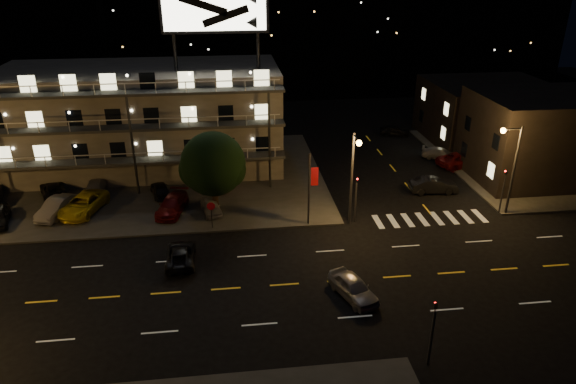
{
  "coord_description": "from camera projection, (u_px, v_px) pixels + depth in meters",
  "views": [
    {
      "loc": [
        -1.32,
        -29.24,
        20.43
      ],
      "look_at": [
        3.23,
        8.0,
        3.32
      ],
      "focal_mm": 32.0,
      "sensor_mm": 36.0,
      "label": 1
    }
  ],
  "objects": [
    {
      "name": "side_car_1",
      "position": [
        461.0,
        159.0,
        55.09
      ],
      "size": [
        5.92,
        3.95,
        1.51
      ],
      "primitive_type": "imported",
      "rotation": [
        0.0,
        0.0,
        1.86
      ],
      "color": "#610D0E",
      "rests_on": "ground"
    },
    {
      "name": "lot_car_4",
      "position": [
        211.0,
        206.0,
        44.68
      ],
      "size": [
        2.17,
        3.8,
        1.22
      ],
      "primitive_type": "imported",
      "rotation": [
        0.0,
        0.0,
        0.21
      ],
      "color": "gray",
      "rests_on": "curb_nw"
    },
    {
      "name": "lot_car_3",
      "position": [
        172.0,
        205.0,
        44.74
      ],
      "size": [
        2.98,
        5.14,
        1.4
      ],
      "primitive_type": "imported",
      "rotation": [
        0.0,
        0.0,
        -0.22
      ],
      "color": "#610D0E",
      "rests_on": "curb_nw"
    },
    {
      "name": "side_bldg_front",
      "position": [
        545.0,
        137.0,
        51.03
      ],
      "size": [
        14.06,
        10.0,
        8.5
      ],
      "color": "black",
      "rests_on": "ground"
    },
    {
      "name": "curb_ne",
      "position": [
        516.0,
        162.0,
        56.37
      ],
      "size": [
        16.0,
        24.0,
        0.15
      ],
      "primitive_type": "cube",
      "color": "#333331",
      "rests_on": "ground"
    },
    {
      "name": "ground",
      "position": [
        255.0,
        287.0,
        35.03
      ],
      "size": [
        140.0,
        140.0,
        0.0
      ],
      "primitive_type": "plane",
      "color": "black",
      "rests_on": "ground"
    },
    {
      "name": "streetlight_ne",
      "position": [
        511.0,
        161.0,
        42.91
      ],
      "size": [
        1.92,
        0.44,
        8.0
      ],
      "color": "#2D2D30",
      "rests_on": "ground"
    },
    {
      "name": "motel",
      "position": [
        144.0,
        118.0,
        53.28
      ],
      "size": [
        28.0,
        13.8,
        18.1
      ],
      "color": "gray",
      "rests_on": "ground"
    },
    {
      "name": "lot_car_2",
      "position": [
        83.0,
        204.0,
        44.69
      ],
      "size": [
        3.96,
        5.96,
        1.52
      ],
      "primitive_type": "imported",
      "rotation": [
        0.0,
        0.0,
        -0.28
      ],
      "color": "yellow",
      "rests_on": "curb_nw"
    },
    {
      "name": "signal_ne",
      "position": [
        504.0,
        187.0,
        44.07
      ],
      "size": [
        0.27,
        0.2,
        4.6
      ],
      "color": "#2D2D30",
      "rests_on": "ground"
    },
    {
      "name": "side_car_2",
      "position": [
        441.0,
        153.0,
        57.2
      ],
      "size": [
        4.52,
        3.24,
        1.22
      ],
      "primitive_type": "imported",
      "rotation": [
        0.0,
        0.0,
        1.16
      ],
      "color": "gray",
      "rests_on": "ground"
    },
    {
      "name": "lot_car_8",
      "position": [
        160.0,
        189.0,
        47.86
      ],
      "size": [
        2.48,
        4.01,
        1.27
      ],
      "primitive_type": "imported",
      "rotation": [
        0.0,
        0.0,
        3.42
      ],
      "color": "black",
      "rests_on": "curb_nw"
    },
    {
      "name": "lot_car_6",
      "position": [
        54.0,
        190.0,
        47.81
      ],
      "size": [
        3.68,
        4.98,
        1.26
      ],
      "primitive_type": "imported",
      "rotation": [
        0.0,
        0.0,
        3.54
      ],
      "color": "black",
      "rests_on": "curb_nw"
    },
    {
      "name": "lot_car_7",
      "position": [
        97.0,
        185.0,
        48.73
      ],
      "size": [
        1.96,
        4.44,
        1.27
      ],
      "primitive_type": "imported",
      "rotation": [
        0.0,
        0.0,
        3.18
      ],
      "color": "gray",
      "rests_on": "curb_nw"
    },
    {
      "name": "banner_north",
      "position": [
        310.0,
        188.0,
        41.76
      ],
      "size": [
        0.83,
        0.16,
        6.4
      ],
      "color": "#2D2D30",
      "rests_on": "ground"
    },
    {
      "name": "curb_nw",
      "position": [
        104.0,
        181.0,
        51.52
      ],
      "size": [
        44.0,
        24.0,
        0.15
      ],
      "primitive_type": "cube",
      "color": "#333331",
      "rests_on": "ground"
    },
    {
      "name": "road_car_west",
      "position": [
        181.0,
        254.0,
        37.68
      ],
      "size": [
        2.1,
        4.45,
        1.23
      ],
      "primitive_type": "imported",
      "rotation": [
        0.0,
        0.0,
        3.16
      ],
      "color": "black",
      "rests_on": "ground"
    },
    {
      "name": "road_car_east",
      "position": [
        353.0,
        287.0,
        33.72
      ],
      "size": [
        3.08,
        4.58,
        1.45
      ],
      "primitive_type": "imported",
      "rotation": [
        0.0,
        0.0,
        0.35
      ],
      "color": "gray",
      "rests_on": "ground"
    },
    {
      "name": "lot_car_1",
      "position": [
        57.0,
        207.0,
        44.16
      ],
      "size": [
        2.87,
        4.81,
        1.5
      ],
      "primitive_type": "imported",
      "rotation": [
        0.0,
        0.0,
        -0.3
      ],
      "color": "gray",
      "rests_on": "curb_nw"
    },
    {
      "name": "lot_car_9",
      "position": [
        223.0,
        182.0,
        49.48
      ],
      "size": [
        2.38,
        4.15,
        1.29
      ],
      "primitive_type": "imported",
      "rotation": [
        0.0,
        0.0,
        2.87
      ],
      "color": "#610D0E",
      "rests_on": "curb_nw"
    },
    {
      "name": "streetlight_nc",
      "position": [
        353.0,
        170.0,
        41.08
      ],
      "size": [
        0.44,
        1.92,
        8.0
      ],
      "color": "#2D2D30",
      "rests_on": "ground"
    },
    {
      "name": "signal_nw",
      "position": [
        356.0,
        194.0,
        42.63
      ],
      "size": [
        0.2,
        0.27,
        4.6
      ],
      "color": "#2D2D30",
      "rests_on": "ground"
    },
    {
      "name": "side_car_0",
      "position": [
        434.0,
        185.0,
        48.85
      ],
      "size": [
        4.64,
        1.89,
        1.5
      ],
      "primitive_type": "imported",
      "rotation": [
        0.0,
        0.0,
        1.5
      ],
      "color": "black",
      "rests_on": "ground"
    },
    {
      "name": "signal_sw",
      "position": [
        433.0,
        327.0,
        27.29
      ],
      "size": [
        0.2,
        0.27,
        4.6
      ],
      "color": "#2D2D30",
      "rests_on": "ground"
    },
    {
      "name": "hill_backdrop",
      "position": [
        196.0,
        13.0,
        91.7
      ],
      "size": [
        120.0,
        25.0,
        24.0
      ],
      "color": "black",
      "rests_on": "ground"
    },
    {
      "name": "stop_sign",
      "position": [
        211.0,
        211.0,
        41.73
      ],
      "size": [
        0.91,
        0.11,
        2.61
      ],
      "color": "#2D2D30",
      "rests_on": "ground"
    },
    {
      "name": "side_bldg_back",
      "position": [
        487.0,
        112.0,
        62.18
      ],
      "size": [
        14.06,
        12.0,
        7.0
      ],
      "color": "black",
      "rests_on": "ground"
    },
    {
      "name": "side_car_3",
      "position": [
        395.0,
        130.0,
        64.8
      ],
      "size": [
        3.93,
        2.34,
        1.25
      ],
      "primitive_type": "imported",
      "rotation": [
        0.0,
        0.0,
        1.32
      ],
      "color": "black",
      "rests_on": "ground"
    },
    {
      "name": "tree",
      "position": [
        213.0,
        166.0,
        43.42
      ],
      "size": [
        5.74,
        5.52,
        7.22
      ],
      "color": "black",
      "rests_on": "curb_nw"
    }
  ]
}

